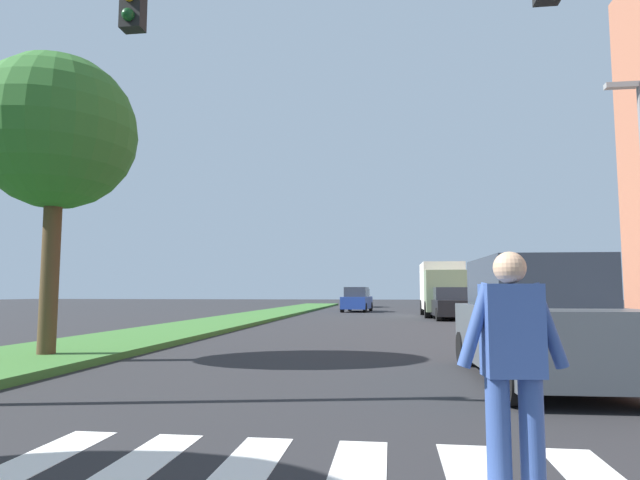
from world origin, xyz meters
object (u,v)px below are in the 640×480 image
sedan_distant (357,300)px  truck_box_delivery (443,288)px  pedestrian_performer (513,364)px  suv_crossing (538,322)px  traffic_light_gantry (130,55)px  sedan_far_horizon (361,299)px  sedan_midblock (450,304)px  tree_mid (57,133)px

sedan_distant → truck_box_delivery: 8.49m
pedestrian_performer → suv_crossing: size_ratio=0.36×
sedan_distant → truck_box_delivery: (5.38, -6.52, 0.83)m
suv_crossing → truck_box_delivery: 22.64m
traffic_light_gantry → sedan_far_horizon: (0.42, 43.50, -3.59)m
traffic_light_gantry → sedan_far_horizon: size_ratio=2.08×
sedan_midblock → truck_box_delivery: size_ratio=0.67×
traffic_light_gantry → pedestrian_performer: 5.76m
sedan_midblock → pedestrian_performer: bearing=-95.1°
sedan_far_horizon → truck_box_delivery: 18.88m
traffic_light_gantry → truck_box_delivery: size_ratio=1.48×
suv_crossing → sedan_far_horizon: 40.90m
traffic_light_gantry → tree_mid: bearing=132.2°
suv_crossing → truck_box_delivery: bearing=88.3°
tree_mid → sedan_midblock: bearing=60.8°
truck_box_delivery → sedan_far_horizon: bearing=107.8°
sedan_distant → pedestrian_performer: bearing=-84.7°
traffic_light_gantry → pedestrian_performer: bearing=-29.8°
suv_crossing → sedan_distant: 29.52m
traffic_light_gantry → truck_box_delivery: 26.42m
sedan_distant → sedan_far_horizon: sedan_distant is taller
sedan_far_horizon → sedan_distant: bearing=-88.1°
pedestrian_performer → sedan_far_horizon: size_ratio=0.38×
traffic_light_gantry → sedan_distant: bearing=88.6°
pedestrian_performer → suv_crossing: (1.51, 5.22, -0.00)m
sedan_far_horizon → suv_crossing: bearing=-82.8°
traffic_light_gantry → sedan_far_horizon: 43.65m
sedan_far_horizon → truck_box_delivery: truck_box_delivery is taller
sedan_midblock → truck_box_delivery: bearing=90.1°
traffic_light_gantry → sedan_distant: (0.80, 32.06, -3.57)m
traffic_light_gantry → truck_box_delivery: traffic_light_gantry is taller
tree_mid → traffic_light_gantry: size_ratio=0.69×
suv_crossing → tree_mid: bearing=172.2°
sedan_midblock → sedan_distant: size_ratio=0.97×
tree_mid → suv_crossing: tree_mid is taller
pedestrian_performer → sedan_distant: 34.51m
suv_crossing → sedan_midblock: suv_crossing is taller
pedestrian_performer → sedan_midblock: (2.17, 24.36, -0.17)m
sedan_midblock → sedan_distant: (-5.38, 10.00, 0.04)m
tree_mid → traffic_light_gantry: (3.81, -4.20, -0.40)m
tree_mid → traffic_light_gantry: bearing=-47.8°
suv_crossing → truck_box_delivery: (0.66, 22.62, 0.70)m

